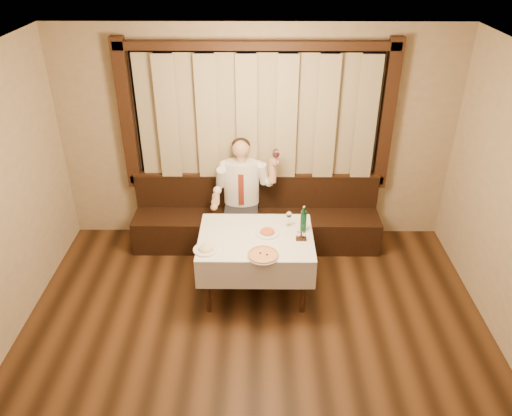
{
  "coord_description": "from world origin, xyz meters",
  "views": [
    {
      "loc": [
        0.04,
        -2.92,
        3.78
      ],
      "look_at": [
        0.0,
        1.9,
        1.0
      ],
      "focal_mm": 35.0,
      "sensor_mm": 36.0,
      "label": 1
    }
  ],
  "objects_px": {
    "pizza": "(263,255)",
    "banquette": "(257,222)",
    "pasta_red": "(267,230)",
    "cruet_caddy": "(301,237)",
    "pasta_cream": "(205,247)",
    "dining_table": "(256,244)",
    "seated_man": "(242,189)",
    "green_bottle": "(303,220)"
  },
  "relations": [
    {
      "from": "pizza",
      "to": "pasta_cream",
      "type": "height_order",
      "value": "pasta_cream"
    },
    {
      "from": "pasta_cream",
      "to": "banquette",
      "type": "bearing_deg",
      "value": 67.84
    },
    {
      "from": "pizza",
      "to": "pasta_red",
      "type": "height_order",
      "value": "pasta_red"
    },
    {
      "from": "banquette",
      "to": "green_bottle",
      "type": "relative_size",
      "value": 10.3
    },
    {
      "from": "cruet_caddy",
      "to": "pasta_cream",
      "type": "bearing_deg",
      "value": -169.96
    },
    {
      "from": "dining_table",
      "to": "pasta_red",
      "type": "height_order",
      "value": "pasta_red"
    },
    {
      "from": "green_bottle",
      "to": "cruet_caddy",
      "type": "distance_m",
      "value": 0.22
    },
    {
      "from": "pizza",
      "to": "cruet_caddy",
      "type": "distance_m",
      "value": 0.52
    },
    {
      "from": "dining_table",
      "to": "cruet_caddy",
      "type": "distance_m",
      "value": 0.52
    },
    {
      "from": "pizza",
      "to": "seated_man",
      "type": "height_order",
      "value": "seated_man"
    },
    {
      "from": "dining_table",
      "to": "pasta_cream",
      "type": "height_order",
      "value": "pasta_cream"
    },
    {
      "from": "pasta_red",
      "to": "seated_man",
      "type": "xyz_separation_m",
      "value": [
        -0.31,
        0.88,
        0.06
      ]
    },
    {
      "from": "green_bottle",
      "to": "seated_man",
      "type": "relative_size",
      "value": 0.21
    },
    {
      "from": "green_bottle",
      "to": "pasta_cream",
      "type": "bearing_deg",
      "value": -159.23
    },
    {
      "from": "cruet_caddy",
      "to": "dining_table",
      "type": "bearing_deg",
      "value": 170.5
    },
    {
      "from": "pizza",
      "to": "cruet_caddy",
      "type": "height_order",
      "value": "cruet_caddy"
    },
    {
      "from": "pizza",
      "to": "pasta_red",
      "type": "xyz_separation_m",
      "value": [
        0.05,
        0.44,
        0.02
      ]
    },
    {
      "from": "pasta_cream",
      "to": "cruet_caddy",
      "type": "bearing_deg",
      "value": 11.43
    },
    {
      "from": "seated_man",
      "to": "dining_table",
      "type": "bearing_deg",
      "value": -78.79
    },
    {
      "from": "pasta_cream",
      "to": "dining_table",
      "type": "bearing_deg",
      "value": 27.65
    },
    {
      "from": "dining_table",
      "to": "pasta_cream",
      "type": "distance_m",
      "value": 0.61
    },
    {
      "from": "dining_table",
      "to": "pasta_cream",
      "type": "bearing_deg",
      "value": -152.35
    },
    {
      "from": "banquette",
      "to": "green_bottle",
      "type": "distance_m",
      "value": 1.19
    },
    {
      "from": "banquette",
      "to": "pasta_cream",
      "type": "height_order",
      "value": "banquette"
    },
    {
      "from": "banquette",
      "to": "cruet_caddy",
      "type": "height_order",
      "value": "banquette"
    },
    {
      "from": "pasta_red",
      "to": "cruet_caddy",
      "type": "xyz_separation_m",
      "value": [
        0.37,
        -0.13,
        0.0
      ]
    },
    {
      "from": "pasta_cream",
      "to": "green_bottle",
      "type": "bearing_deg",
      "value": 20.77
    },
    {
      "from": "pizza",
      "to": "banquette",
      "type": "bearing_deg",
      "value": 93.22
    },
    {
      "from": "seated_man",
      "to": "pasta_red",
      "type": "bearing_deg",
      "value": -70.36
    },
    {
      "from": "green_bottle",
      "to": "seated_man",
      "type": "xyz_separation_m",
      "value": [
        -0.71,
        0.81,
        -0.03
      ]
    },
    {
      "from": "pizza",
      "to": "cruet_caddy",
      "type": "xyz_separation_m",
      "value": [
        0.42,
        0.31,
        0.03
      ]
    },
    {
      "from": "banquette",
      "to": "seated_man",
      "type": "xyz_separation_m",
      "value": [
        -0.18,
        -0.09,
        0.55
      ]
    },
    {
      "from": "pizza",
      "to": "cruet_caddy",
      "type": "relative_size",
      "value": 2.82
    },
    {
      "from": "cruet_caddy",
      "to": "seated_man",
      "type": "height_order",
      "value": "seated_man"
    },
    {
      "from": "banquette",
      "to": "pasta_red",
      "type": "distance_m",
      "value": 1.09
    },
    {
      "from": "pasta_red",
      "to": "seated_man",
      "type": "relative_size",
      "value": 0.18
    },
    {
      "from": "pasta_cream",
      "to": "seated_man",
      "type": "xyz_separation_m",
      "value": [
        0.35,
        1.21,
        0.06
      ]
    },
    {
      "from": "green_bottle",
      "to": "cruet_caddy",
      "type": "bearing_deg",
      "value": -100.3
    },
    {
      "from": "pasta_red",
      "to": "seated_man",
      "type": "bearing_deg",
      "value": 109.64
    },
    {
      "from": "dining_table",
      "to": "pasta_red",
      "type": "xyz_separation_m",
      "value": [
        0.13,
        0.06,
        0.14
      ]
    },
    {
      "from": "pizza",
      "to": "seated_man",
      "type": "bearing_deg",
      "value": 101.37
    },
    {
      "from": "dining_table",
      "to": "seated_man",
      "type": "xyz_separation_m",
      "value": [
        -0.18,
        0.93,
        0.21
      ]
    }
  ]
}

